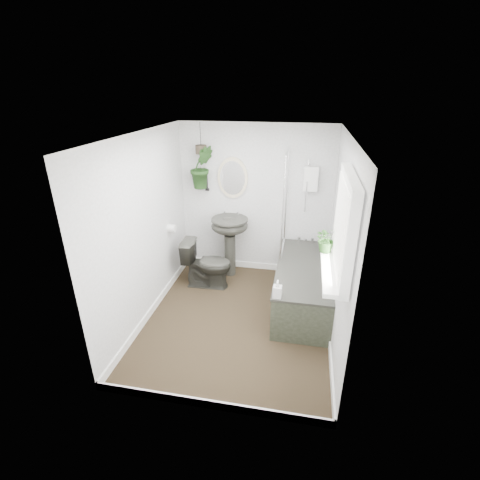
# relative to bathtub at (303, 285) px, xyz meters

# --- Properties ---
(floor) EXTENTS (2.30, 2.80, 0.02)m
(floor) POSITION_rel_bathtub_xyz_m (-0.80, -0.50, -0.30)
(floor) COLOR black
(floor) RESTS_ON ground
(ceiling) EXTENTS (2.30, 2.80, 0.02)m
(ceiling) POSITION_rel_bathtub_xyz_m (-0.80, -0.50, 2.02)
(ceiling) COLOR white
(ceiling) RESTS_ON ground
(wall_back) EXTENTS (2.30, 0.02, 2.30)m
(wall_back) POSITION_rel_bathtub_xyz_m (-0.80, 0.91, 0.86)
(wall_back) COLOR silver
(wall_back) RESTS_ON ground
(wall_front) EXTENTS (2.30, 0.02, 2.30)m
(wall_front) POSITION_rel_bathtub_xyz_m (-0.80, -1.91, 0.86)
(wall_front) COLOR silver
(wall_front) RESTS_ON ground
(wall_left) EXTENTS (0.02, 2.80, 2.30)m
(wall_left) POSITION_rel_bathtub_xyz_m (-1.96, -0.50, 0.86)
(wall_left) COLOR silver
(wall_left) RESTS_ON ground
(wall_right) EXTENTS (0.02, 2.80, 2.30)m
(wall_right) POSITION_rel_bathtub_xyz_m (0.36, -0.50, 0.86)
(wall_right) COLOR silver
(wall_right) RESTS_ON ground
(skirting) EXTENTS (2.30, 2.80, 0.10)m
(skirting) POSITION_rel_bathtub_xyz_m (-0.80, -0.50, -0.24)
(skirting) COLOR white
(skirting) RESTS_ON floor
(bathtub) EXTENTS (0.72, 1.72, 0.58)m
(bathtub) POSITION_rel_bathtub_xyz_m (0.00, 0.00, 0.00)
(bathtub) COLOR #2B2B26
(bathtub) RESTS_ON floor
(bath_screen) EXTENTS (0.04, 0.72, 1.40)m
(bath_screen) POSITION_rel_bathtub_xyz_m (-0.33, 0.49, 0.99)
(bath_screen) COLOR silver
(bath_screen) RESTS_ON bathtub
(shower_box) EXTENTS (0.20, 0.10, 0.35)m
(shower_box) POSITION_rel_bathtub_xyz_m (0.00, 0.84, 1.26)
(shower_box) COLOR white
(shower_box) RESTS_ON wall_back
(oval_mirror) EXTENTS (0.46, 0.03, 0.62)m
(oval_mirror) POSITION_rel_bathtub_xyz_m (-1.15, 0.87, 1.21)
(oval_mirror) COLOR beige
(oval_mirror) RESTS_ON wall_back
(wall_sconce) EXTENTS (0.04, 0.04, 0.22)m
(wall_sconce) POSITION_rel_bathtub_xyz_m (-1.55, 0.86, 1.11)
(wall_sconce) COLOR black
(wall_sconce) RESTS_ON wall_back
(toilet_roll_holder) EXTENTS (0.11, 0.11, 0.11)m
(toilet_roll_holder) POSITION_rel_bathtub_xyz_m (-1.90, 0.20, 0.61)
(toilet_roll_holder) COLOR white
(toilet_roll_holder) RESTS_ON wall_left
(window_recess) EXTENTS (0.08, 1.00, 0.90)m
(window_recess) POSITION_rel_bathtub_xyz_m (0.29, -1.20, 1.36)
(window_recess) COLOR white
(window_recess) RESTS_ON wall_right
(window_sill) EXTENTS (0.18, 1.00, 0.04)m
(window_sill) POSITION_rel_bathtub_xyz_m (0.22, -1.20, 0.94)
(window_sill) COLOR white
(window_sill) RESTS_ON wall_right
(window_blinds) EXTENTS (0.01, 0.86, 0.76)m
(window_blinds) POSITION_rel_bathtub_xyz_m (0.24, -1.20, 1.36)
(window_blinds) COLOR white
(window_blinds) RESTS_ON wall_right
(toilet) EXTENTS (0.72, 0.43, 0.72)m
(toilet) POSITION_rel_bathtub_xyz_m (-1.40, 0.23, 0.07)
(toilet) COLOR #2B2B26
(toilet) RESTS_ON floor
(pedestal_sink) EXTENTS (0.65, 0.59, 0.95)m
(pedestal_sink) POSITION_rel_bathtub_xyz_m (-1.15, 0.63, 0.18)
(pedestal_sink) COLOR #2B2B26
(pedestal_sink) RESTS_ON floor
(sill_plant) EXTENTS (0.30, 0.29, 0.27)m
(sill_plant) POSITION_rel_bathtub_xyz_m (0.18, -0.90, 1.09)
(sill_plant) COLOR black
(sill_plant) RESTS_ON window_sill
(hanging_plant) EXTENTS (0.43, 0.40, 0.63)m
(hanging_plant) POSITION_rel_bathtub_xyz_m (-1.58, 0.75, 1.38)
(hanging_plant) COLOR black
(hanging_plant) RESTS_ON ceiling
(soap_bottle) EXTENTS (0.10, 0.10, 0.21)m
(soap_bottle) POSITION_rel_bathtub_xyz_m (-0.29, -0.79, 0.40)
(soap_bottle) COLOR black
(soap_bottle) RESTS_ON bathtub
(hanging_pot) EXTENTS (0.16, 0.16, 0.12)m
(hanging_pot) POSITION_rel_bathtub_xyz_m (-1.58, 0.75, 1.64)
(hanging_pot) COLOR #3A3125
(hanging_pot) RESTS_ON ceiling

